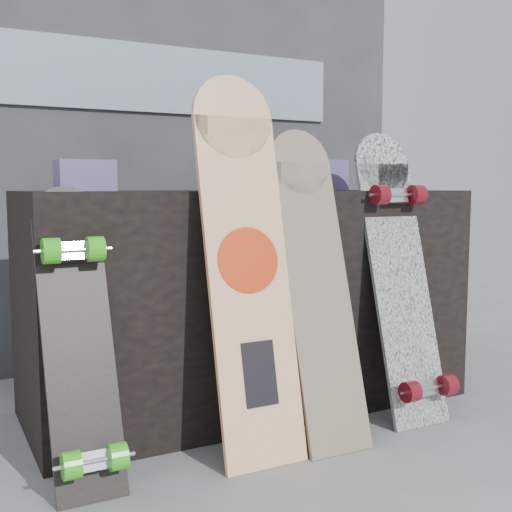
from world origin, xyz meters
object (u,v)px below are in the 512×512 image
vendor_table (249,299)px  skateboard_dark (79,335)px  longboard_cascadia (401,271)px  longboard_geisha (246,255)px  longboard_celtic (316,275)px

vendor_table → skateboard_dark: (-0.71, -0.38, 0.02)m
longboard_cascadia → skateboard_dark: (-1.12, -0.02, -0.10)m
longboard_geisha → longboard_cascadia: 0.63m
vendor_table → skateboard_dark: 0.80m
vendor_table → skateboard_dark: skateboard_dark is taller
skateboard_dark → longboard_celtic: bearing=-1.2°
longboard_cascadia → skateboard_dark: longboard_cascadia is taller
longboard_geisha → skateboard_dark: bearing=178.0°
vendor_table → longboard_geisha: 0.49m
longboard_cascadia → longboard_geisha: bearing=-176.8°
longboard_cascadia → skateboard_dark: bearing=-179.1°
longboard_cascadia → longboard_celtic: bearing=-175.0°
longboard_celtic → vendor_table: bearing=96.0°
longboard_celtic → longboard_cascadia: size_ratio=0.99×
longboard_geisha → longboard_celtic: 0.26m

